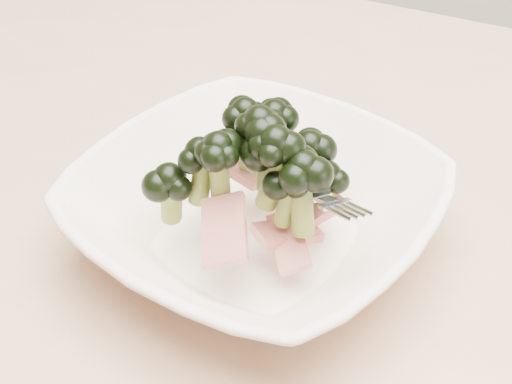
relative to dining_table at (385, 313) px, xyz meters
The scene contains 2 objects.
dining_table is the anchor object (origin of this frame).
broccoli_dish 0.18m from the dining_table, 146.29° to the right, with size 0.30×0.30×0.13m.
Camera 1 is at (0.08, -0.43, 1.13)m, focal length 50.00 mm.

